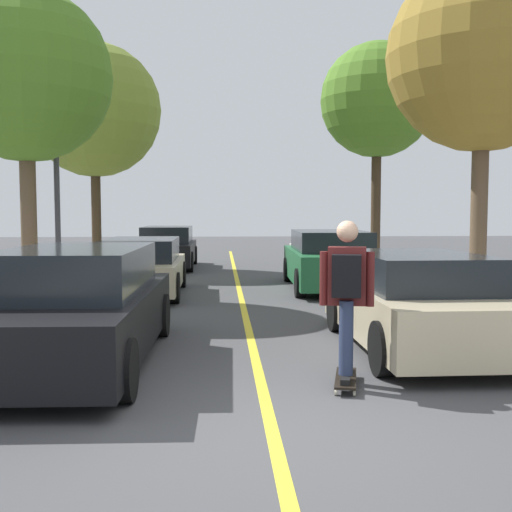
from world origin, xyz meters
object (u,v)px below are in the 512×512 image
(street_tree_left_nearest, at_px, (25,76))
(street_tree_right_near, at_px, (377,101))
(parked_car_right_nearest, at_px, (416,302))
(parked_car_left_near, at_px, (142,267))
(parked_car_right_near, at_px, (330,260))
(skateboard, at_px, (346,379))
(parked_car_left_far, at_px, (167,248))
(street_tree_right_nearest, at_px, (483,56))
(parked_car_left_nearest, at_px, (77,307))
(streetlamp, at_px, (56,154))
(street_tree_left_near, at_px, (94,111))
(skateboarder, at_px, (347,290))

(street_tree_left_nearest, xyz_separation_m, street_tree_right_near, (8.84, 6.08, 0.65))
(parked_car_right_nearest, bearing_deg, parked_car_left_near, 127.56)
(parked_car_right_near, xyz_separation_m, skateboard, (-1.31, -8.36, -0.61))
(parked_car_left_far, relative_size, street_tree_right_nearest, 0.67)
(parked_car_left_near, relative_size, street_tree_right_nearest, 0.64)
(parked_car_left_nearest, xyz_separation_m, parked_car_right_nearest, (4.43, 0.51, -0.05))
(streetlamp, bearing_deg, street_tree_left_near, 94.02)
(street_tree_right_near, bearing_deg, streetlamp, -146.48)
(parked_car_left_far, height_order, street_tree_left_nearest, street_tree_left_nearest)
(parked_car_left_nearest, relative_size, street_tree_right_nearest, 0.73)
(street_tree_right_near, bearing_deg, parked_car_right_near, -116.95)
(street_tree_right_nearest, xyz_separation_m, skateboarder, (-3.52, -4.94, -3.69))
(parked_car_right_near, height_order, street_tree_left_near, street_tree_left_near)
(streetlamp, xyz_separation_m, skateboarder, (4.86, -7.17, -2.05))
(skateboarder, bearing_deg, street_tree_left_near, 111.31)
(parked_car_left_nearest, xyz_separation_m, street_tree_right_near, (6.64, 11.47, 4.59))
(street_tree_left_near, relative_size, street_tree_right_nearest, 1.10)
(parked_car_right_near, relative_size, street_tree_right_near, 0.66)
(street_tree_right_nearest, bearing_deg, parked_car_left_nearest, -150.92)
(skateboard, bearing_deg, parked_car_right_near, 81.10)
(street_tree_left_near, bearing_deg, parked_car_left_far, 11.73)
(parked_car_left_far, xyz_separation_m, parked_car_right_nearest, (4.43, -12.34, -0.02))
(street_tree_right_near, bearing_deg, parked_car_left_near, -141.90)
(parked_car_right_nearest, distance_m, parked_car_right_near, 6.63)
(parked_car_right_near, relative_size, street_tree_left_near, 0.65)
(parked_car_right_near, bearing_deg, streetlamp, -168.85)
(street_tree_right_nearest, bearing_deg, parked_car_left_far, 125.94)
(parked_car_right_nearest, height_order, street_tree_left_nearest, street_tree_left_nearest)
(parked_car_left_near, relative_size, street_tree_left_near, 0.58)
(street_tree_left_nearest, xyz_separation_m, streetlamp, (0.45, 0.52, -1.53))
(streetlamp, distance_m, skateboard, 9.15)
(parked_car_left_far, height_order, streetlamp, streetlamp)
(parked_car_right_near, height_order, street_tree_right_nearest, street_tree_right_nearest)
(parked_car_right_near, xyz_separation_m, street_tree_right_nearest, (2.20, -3.45, 4.05))
(parked_car_left_nearest, relative_size, skateboarder, 2.76)
(street_tree_left_near, bearing_deg, parked_car_left_near, -70.18)
(street_tree_right_nearest, bearing_deg, skateboarder, -125.46)
(street_tree_right_near, xyz_separation_m, skateboarder, (-3.52, -12.73, -4.23))
(parked_car_right_nearest, bearing_deg, street_tree_left_near, 119.19)
(parked_car_left_near, height_order, parked_car_left_far, parked_car_left_far)
(parked_car_left_near, distance_m, skateboard, 8.13)
(parked_car_left_nearest, distance_m, skateboarder, 3.38)
(parked_car_left_near, xyz_separation_m, street_tree_left_nearest, (-2.20, -0.87, 4.01))
(parked_car_left_near, relative_size, streetlamp, 0.80)
(street_tree_left_nearest, relative_size, skateboarder, 3.73)
(parked_car_left_far, xyz_separation_m, skateboarder, (3.11, -14.10, 0.39))
(skateboarder, bearing_deg, parked_car_right_nearest, 53.20)
(parked_car_left_nearest, xyz_separation_m, street_tree_left_nearest, (-2.20, 5.40, 3.94))
(parked_car_right_near, distance_m, street_tree_right_nearest, 5.75)
(parked_car_left_near, bearing_deg, parked_car_left_nearest, -90.00)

